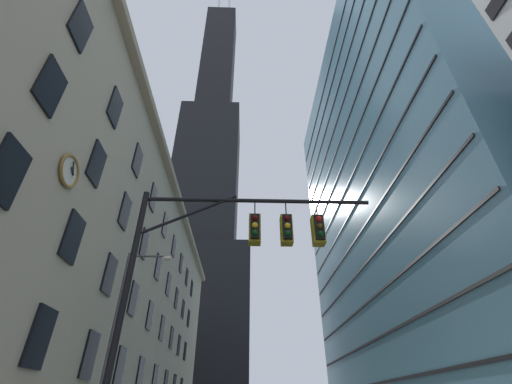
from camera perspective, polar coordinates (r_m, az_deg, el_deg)
station_building at (r=35.05m, az=-28.88°, el=-13.45°), size 15.86×59.71×22.20m
dark_skyscraper at (r=109.16m, az=-8.83°, el=-3.27°), size 29.65×29.65×190.59m
glass_office_midrise at (r=53.15m, az=24.54°, el=1.20°), size 18.63×49.17×57.88m
traffic_signal_mast at (r=11.06m, az=-2.66°, el=-9.69°), size 8.05×0.63×7.92m
street_lamppost at (r=17.80m, az=-21.81°, el=-19.85°), size 2.32×0.32×8.29m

